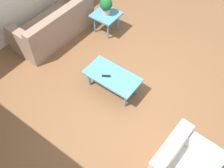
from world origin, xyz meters
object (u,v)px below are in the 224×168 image
Objects in this scene: potted_plant at (106,5)px; side_table_plant at (106,16)px; sofa at (55,26)px; coffee_table at (112,77)px; armchair at (182,167)px.

side_table_plant is at bearing 135.00° from potted_plant.
potted_plant is at bearing 138.15° from sofa.
sofa is 1.99m from coffee_table.
side_table_plant is at bearing 138.15° from sofa.
armchair is at bearing 145.21° from side_table_plant.
sofa reaches higher than armchair.
potted_plant is at bearing -48.98° from coffee_table.
side_table_plant is at bearing 58.21° from armchair.
sofa is at bearing 75.17° from armchair.
coffee_table is at bearing 131.02° from side_table_plant.
coffee_table is at bearing 77.96° from sofa.
potted_plant is (-0.80, -0.85, 0.40)m from sofa.
sofa is 4.76× the size of potted_plant.
coffee_table is at bearing 131.02° from potted_plant.
coffee_table is (1.82, -0.75, 0.03)m from armchair.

